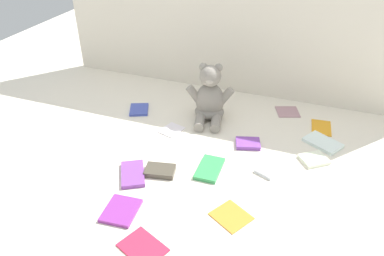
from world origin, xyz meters
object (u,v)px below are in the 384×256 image
object	(u,v)px
book_case_8	(248,143)
book_case_11	(121,211)
book_case_5	(139,110)
book_case_3	(321,127)
book_case_10	(273,166)
book_case_0	(133,174)
book_case_1	(171,130)
book_case_6	(143,247)
book_case_2	(231,216)
book_case_4	(314,159)
book_case_12	(210,169)
teddy_bear	(210,99)
book_case_7	(323,143)
book_case_13	(288,111)
book_case_9	(160,171)

from	to	relation	value
book_case_8	book_case_11	world-z (taller)	book_case_8
book_case_5	book_case_11	bearing A→B (deg)	88.87
book_case_3	book_case_10	distance (m)	0.36
book_case_0	book_case_8	distance (m)	0.46
book_case_1	book_case_6	world-z (taller)	same
book_case_8	book_case_11	bearing A→B (deg)	132.81
book_case_2	book_case_4	size ratio (longest dim) A/B	1.16
book_case_1	book_case_6	xyz separation A→B (m)	(0.16, -0.58, 0.00)
book_case_4	book_case_12	size ratio (longest dim) A/B	0.68
teddy_bear	book_case_0	distance (m)	0.49
book_case_4	book_case_8	world-z (taller)	book_case_8
book_case_4	book_case_11	size ratio (longest dim) A/B	0.79
book_case_2	book_case_5	distance (m)	0.73
book_case_7	book_case_8	world-z (taller)	book_case_8
book_case_2	book_case_8	xyz separation A→B (m)	(-0.04, 0.39, 0.00)
book_case_0	book_case_4	xyz separation A→B (m)	(0.58, 0.30, -0.00)
book_case_1	book_case_4	distance (m)	0.57
book_case_10	book_case_12	distance (m)	0.23
teddy_bear	book_case_13	bearing A→B (deg)	14.97
book_case_4	teddy_bear	bearing A→B (deg)	33.87
book_case_3	book_case_12	bearing A→B (deg)	45.04
book_case_2	book_case_9	size ratio (longest dim) A/B	1.03
teddy_bear	book_case_5	world-z (taller)	teddy_bear
book_case_8	book_case_9	size ratio (longest dim) A/B	0.89
book_case_11	book_case_4	bearing A→B (deg)	-143.82
teddy_bear	book_case_2	bearing A→B (deg)	-78.32
teddy_bear	book_case_11	bearing A→B (deg)	-110.17
book_case_3	book_case_5	world-z (taller)	book_case_5
book_case_9	book_case_11	distance (m)	0.22
book_case_10	book_case_3	bearing A→B (deg)	88.40
book_case_1	book_case_8	bearing A→B (deg)	-161.92
book_case_1	book_case_2	distance (m)	0.52
book_case_2	book_case_6	distance (m)	0.28
book_case_2	teddy_bear	bearing A→B (deg)	54.57
book_case_6	book_case_13	distance (m)	0.94
book_case_9	book_case_12	bearing A→B (deg)	-76.84
book_case_4	book_case_11	world-z (taller)	book_case_4
book_case_8	book_case_10	size ratio (longest dim) A/B	0.66
book_case_13	book_case_12	bearing A→B (deg)	-131.65
book_case_1	book_case_13	xyz separation A→B (m)	(0.43, 0.32, -0.00)
book_case_0	book_case_3	bearing A→B (deg)	-167.12
book_case_12	book_case_1	bearing A→B (deg)	138.93
book_case_12	book_case_10	bearing A→B (deg)	22.89
book_case_6	book_case_11	size ratio (longest dim) A/B	1.06
book_case_0	teddy_bear	bearing A→B (deg)	-135.22
book_case_6	book_case_13	world-z (taller)	same
book_case_2	book_case_3	size ratio (longest dim) A/B	0.90
book_case_3	book_case_7	xyz separation A→B (m)	(0.01, -0.12, 0.00)
book_case_8	book_case_13	world-z (taller)	book_case_8
book_case_3	book_case_7	world-z (taller)	book_case_7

